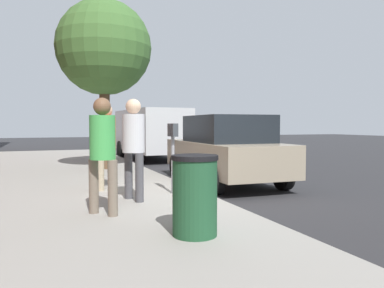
{
  "coord_description": "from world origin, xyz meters",
  "views": [
    {
      "loc": [
        -7.52,
        3.04,
        1.54
      ],
      "look_at": [
        0.02,
        0.07,
        1.12
      ],
      "focal_mm": 35.3,
      "sensor_mm": 36.0,
      "label": 1
    }
  ],
  "objects_px": {
    "street_tree": "(104,48)",
    "parked_van_far": "(151,131)",
    "parking_meter": "(173,143)",
    "pedestrian_at_meter": "(134,140)",
    "trash_bin": "(195,195)",
    "parking_officer": "(106,139)",
    "pedestrian_bystander": "(103,146)",
    "parked_sedan_near": "(225,149)"
  },
  "relations": [
    {
      "from": "parked_sedan_near",
      "to": "trash_bin",
      "type": "xyz_separation_m",
      "value": [
        -4.46,
        2.65,
        -0.24
      ]
    },
    {
      "from": "parking_officer",
      "to": "parked_sedan_near",
      "type": "bearing_deg",
      "value": 60.38
    },
    {
      "from": "parking_officer",
      "to": "pedestrian_at_meter",
      "type": "bearing_deg",
      "value": -29.76
    },
    {
      "from": "pedestrian_at_meter",
      "to": "street_tree",
      "type": "bearing_deg",
      "value": 70.61
    },
    {
      "from": "pedestrian_at_meter",
      "to": "trash_bin",
      "type": "height_order",
      "value": "pedestrian_at_meter"
    },
    {
      "from": "pedestrian_at_meter",
      "to": "parked_sedan_near",
      "type": "xyz_separation_m",
      "value": [
        2.02,
        -2.87,
        -0.36
      ]
    },
    {
      "from": "street_tree",
      "to": "parked_van_far",
      "type": "bearing_deg",
      "value": -31.84
    },
    {
      "from": "parked_sedan_near",
      "to": "trash_bin",
      "type": "bearing_deg",
      "value": 149.33
    },
    {
      "from": "parked_sedan_near",
      "to": "street_tree",
      "type": "distance_m",
      "value": 5.09
    },
    {
      "from": "pedestrian_at_meter",
      "to": "parking_meter",
      "type": "bearing_deg",
      "value": 7.51
    },
    {
      "from": "parked_van_far",
      "to": "parked_sedan_near",
      "type": "bearing_deg",
      "value": 179.99
    },
    {
      "from": "trash_bin",
      "to": "parking_meter",
      "type": "bearing_deg",
      "value": -13.18
    },
    {
      "from": "pedestrian_bystander",
      "to": "parked_van_far",
      "type": "height_order",
      "value": "parked_van_far"
    },
    {
      "from": "parking_officer",
      "to": "street_tree",
      "type": "height_order",
      "value": "street_tree"
    },
    {
      "from": "parked_van_far",
      "to": "street_tree",
      "type": "height_order",
      "value": "street_tree"
    },
    {
      "from": "pedestrian_at_meter",
      "to": "parked_van_far",
      "type": "xyz_separation_m",
      "value": [
        9.41,
        -2.87,
        -0.0
      ]
    },
    {
      "from": "parked_van_far",
      "to": "trash_bin",
      "type": "relative_size",
      "value": 5.22
    },
    {
      "from": "parking_meter",
      "to": "street_tree",
      "type": "height_order",
      "value": "street_tree"
    },
    {
      "from": "parking_meter",
      "to": "parked_van_far",
      "type": "bearing_deg",
      "value": -12.42
    },
    {
      "from": "parking_officer",
      "to": "parked_sedan_near",
      "type": "relative_size",
      "value": 0.41
    },
    {
      "from": "parking_meter",
      "to": "parking_officer",
      "type": "xyz_separation_m",
      "value": [
        0.96,
        1.17,
        0.07
      ]
    },
    {
      "from": "pedestrian_bystander",
      "to": "parked_sedan_near",
      "type": "xyz_separation_m",
      "value": [
        2.93,
        -3.56,
        -0.32
      ]
    },
    {
      "from": "parked_sedan_near",
      "to": "trash_bin",
      "type": "height_order",
      "value": "parked_sedan_near"
    },
    {
      "from": "parking_meter",
      "to": "parking_officer",
      "type": "relative_size",
      "value": 0.77
    },
    {
      "from": "pedestrian_at_meter",
      "to": "parking_officer",
      "type": "bearing_deg",
      "value": 85.31
    },
    {
      "from": "trash_bin",
      "to": "pedestrian_at_meter",
      "type": "bearing_deg",
      "value": 5.19
    },
    {
      "from": "street_tree",
      "to": "trash_bin",
      "type": "relative_size",
      "value": 5.18
    },
    {
      "from": "parking_meter",
      "to": "parked_van_far",
      "type": "height_order",
      "value": "parked_van_far"
    },
    {
      "from": "street_tree",
      "to": "parking_officer",
      "type": "bearing_deg",
      "value": 171.97
    },
    {
      "from": "pedestrian_at_meter",
      "to": "street_tree",
      "type": "xyz_separation_m",
      "value": [
        5.2,
        -0.26,
        2.63
      ]
    },
    {
      "from": "parking_meter",
      "to": "pedestrian_bystander",
      "type": "bearing_deg",
      "value": 129.76
    },
    {
      "from": "pedestrian_bystander",
      "to": "parked_van_far",
      "type": "bearing_deg",
      "value": 32.42
    },
    {
      "from": "pedestrian_at_meter",
      "to": "street_tree",
      "type": "distance_m",
      "value": 5.84
    },
    {
      "from": "parked_van_far",
      "to": "pedestrian_bystander",
      "type": "bearing_deg",
      "value": 160.98
    },
    {
      "from": "parking_officer",
      "to": "parked_van_far",
      "type": "relative_size",
      "value": 0.35
    },
    {
      "from": "trash_bin",
      "to": "parking_officer",
      "type": "bearing_deg",
      "value": 7.59
    },
    {
      "from": "parking_meter",
      "to": "parking_officer",
      "type": "bearing_deg",
      "value": 50.76
    },
    {
      "from": "parking_officer",
      "to": "parked_sedan_near",
      "type": "distance_m",
      "value": 3.24
    },
    {
      "from": "pedestrian_at_meter",
      "to": "parked_sedan_near",
      "type": "relative_size",
      "value": 0.42
    },
    {
      "from": "trash_bin",
      "to": "pedestrian_bystander",
      "type": "bearing_deg",
      "value": 30.68
    },
    {
      "from": "pedestrian_bystander",
      "to": "parked_sedan_near",
      "type": "relative_size",
      "value": 0.4
    },
    {
      "from": "pedestrian_at_meter",
      "to": "parked_van_far",
      "type": "distance_m",
      "value": 9.84
    }
  ]
}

